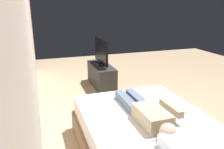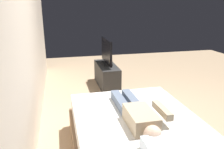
{
  "view_description": "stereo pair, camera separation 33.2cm",
  "coord_description": "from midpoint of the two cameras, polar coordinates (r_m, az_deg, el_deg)",
  "views": [
    {
      "loc": [
        -2.97,
        1.48,
        1.82
      ],
      "look_at": [
        0.47,
        0.31,
        0.69
      ],
      "focal_mm": 36.37,
      "sensor_mm": 36.0,
      "label": 1
    },
    {
      "loc": [
        -3.06,
        1.16,
        1.82
      ],
      "look_at": [
        0.47,
        0.31,
        0.69
      ],
      "focal_mm": 36.37,
      "sensor_mm": 36.0,
      "label": 2
    }
  ],
  "objects": [
    {
      "name": "bed",
      "position": [
        2.83,
        10.23,
        -16.44
      ],
      "size": [
        2.05,
        1.51,
        0.54
      ],
      "color": "brown",
      "rests_on": "ground"
    },
    {
      "name": "ground_plane",
      "position": [
        3.76,
        9.03,
        -11.9
      ],
      "size": [
        10.0,
        10.0,
        0.0
      ],
      "primitive_type": "plane",
      "color": "tan"
    },
    {
      "name": "tv_stand",
      "position": [
        5.22,
        0.49,
        -0.19
      ],
      "size": [
        1.1,
        0.4,
        0.5
      ],
      "primitive_type": "cube",
      "color": "#2D2D2D",
      "rests_on": "ground"
    },
    {
      "name": "remote",
      "position": [
        2.99,
        16.12,
        -8.63
      ],
      "size": [
        0.15,
        0.04,
        0.02
      ],
      "primitive_type": "cube",
      "color": "black",
      "rests_on": "bed"
    },
    {
      "name": "tv",
      "position": [
        5.09,
        0.51,
        5.56
      ],
      "size": [
        0.88,
        0.2,
        0.59
      ],
      "color": "black",
      "rests_on": "tv_stand"
    },
    {
      "name": "person",
      "position": [
        2.67,
        10.14,
        -9.75
      ],
      "size": [
        1.26,
        0.46,
        0.18
      ],
      "color": "tan",
      "rests_on": "bed"
    },
    {
      "name": "back_wall",
      "position": [
        3.45,
        -17.83,
        9.48
      ],
      "size": [
        6.4,
        0.1,
        2.8
      ],
      "primitive_type": "cube",
      "color": "beige",
      "rests_on": "ground"
    }
  ]
}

